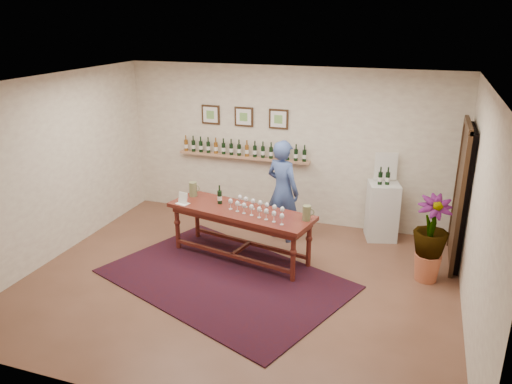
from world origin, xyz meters
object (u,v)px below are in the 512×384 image
(potted_plant, at_px, (430,239))
(person, at_px, (283,191))
(tasting_table, at_px, (240,217))
(display_pedestal, at_px, (382,211))

(potted_plant, distance_m, person, 2.47)
(tasting_table, bearing_deg, person, 77.47)
(display_pedestal, distance_m, potted_plant, 1.49)
(tasting_table, height_order, potted_plant, potted_plant)
(tasting_table, bearing_deg, potted_plant, 16.27)
(display_pedestal, height_order, potted_plant, potted_plant)
(person, bearing_deg, potted_plant, -172.13)
(tasting_table, xyz_separation_m, display_pedestal, (2.00, 1.47, -0.20))
(person, bearing_deg, tasting_table, 89.79)
(tasting_table, xyz_separation_m, person, (0.41, 0.90, 0.17))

